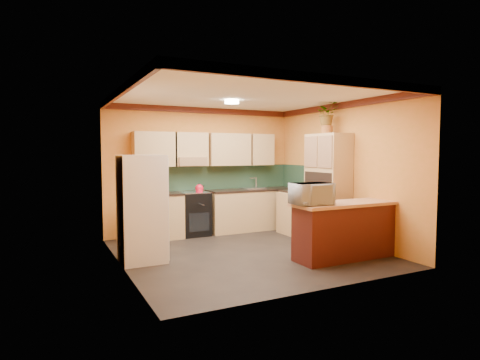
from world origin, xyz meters
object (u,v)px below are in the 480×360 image
object	(u,v)px
base_cabinets_back	(221,212)
microwave	(311,194)
stove	(194,214)
breakfast_bar	(346,232)
pantry	(328,188)
fridge	(142,209)

from	to	relation	value
base_cabinets_back	microwave	world-z (taller)	microwave
base_cabinets_back	stove	bearing A→B (deg)	-180.00
stove	breakfast_bar	xyz separation A→B (m)	(1.61, -2.85, -0.02)
pantry	microwave	xyz separation A→B (m)	(-1.27, -1.18, 0.05)
base_cabinets_back	stove	world-z (taller)	stove
breakfast_bar	microwave	bearing A→B (deg)	180.00
stove	pantry	world-z (taller)	pantry
fridge	breakfast_bar	xyz separation A→B (m)	(3.05, -1.30, -0.41)
stove	breakfast_bar	world-z (taller)	stove
breakfast_bar	microwave	world-z (taller)	microwave
microwave	base_cabinets_back	bearing A→B (deg)	97.46
breakfast_bar	base_cabinets_back	bearing A→B (deg)	109.01
stove	microwave	world-z (taller)	microwave
base_cabinets_back	fridge	size ratio (longest dim) A/B	2.15
stove	pantry	size ratio (longest dim) A/B	0.43
pantry	breakfast_bar	size ratio (longest dim) A/B	1.17
pantry	microwave	world-z (taller)	pantry
pantry	breakfast_bar	distance (m)	1.44
stove	pantry	bearing A→B (deg)	-37.71
fridge	pantry	xyz separation A→B (m)	(3.60, -0.12, 0.20)
base_cabinets_back	microwave	size ratio (longest dim) A/B	6.02
base_cabinets_back	fridge	distance (m)	2.61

